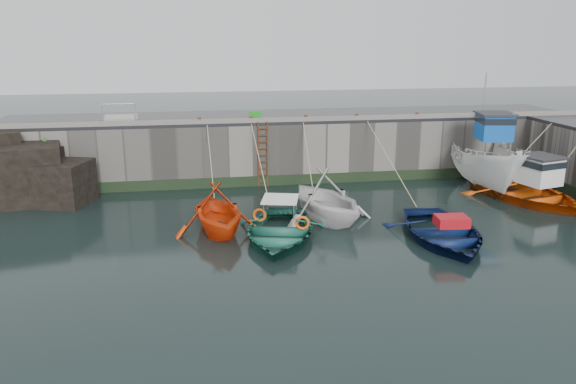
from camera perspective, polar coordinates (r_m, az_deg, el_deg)
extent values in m
plane|color=black|center=(19.09, 7.22, -6.71)|extent=(120.00, 120.00, 0.00)
cube|color=slate|center=(30.39, 0.58, 4.75)|extent=(30.00, 5.00, 3.00)
cube|color=black|center=(30.14, 0.59, 7.70)|extent=(30.00, 5.00, 0.16)
cube|color=slate|center=(27.83, 1.45, 7.41)|extent=(30.00, 0.30, 0.20)
cube|color=black|center=(28.23, 1.48, 1.30)|extent=(30.00, 0.08, 0.50)
cube|color=black|center=(27.66, -25.57, 1.70)|extent=(4.05, 3.66, 2.60)
cube|color=black|center=(26.72, -22.11, 0.87)|extent=(2.96, 2.83, 1.90)
cube|color=black|center=(28.04, -23.64, 1.78)|extent=(2.01, 1.83, 2.30)
cone|color=#2D591E|center=(27.18, -25.08, 3.45)|extent=(0.44, 0.44, 0.45)
cone|color=#2D591E|center=(27.76, -26.58, 4.97)|extent=(0.44, 0.44, 0.45)
cone|color=#2D591E|center=(26.44, -22.99, 2.26)|extent=(0.44, 0.44, 0.45)
cone|color=#2D591E|center=(27.91, -23.47, 4.75)|extent=(0.44, 0.44, 0.45)
cylinder|color=#3F1E0F|center=(27.55, -3.03, 3.81)|extent=(0.07, 0.07, 3.20)
cylinder|color=#3F1E0F|center=(27.61, -2.12, 3.85)|extent=(0.07, 0.07, 3.20)
cube|color=#3F1E0F|center=(27.87, -2.54, 1.10)|extent=(0.44, 0.06, 0.05)
cube|color=#3F1E0F|center=(27.79, -2.54, 1.76)|extent=(0.44, 0.06, 0.05)
cube|color=#3F1E0F|center=(27.71, -2.55, 2.42)|extent=(0.44, 0.06, 0.05)
cube|color=#3F1E0F|center=(27.64, -2.56, 3.09)|extent=(0.44, 0.06, 0.05)
cube|color=#3F1E0F|center=(27.57, -2.57, 3.76)|extent=(0.44, 0.06, 0.05)
cube|color=#3F1E0F|center=(27.50, -2.58, 4.43)|extent=(0.44, 0.06, 0.05)
cube|color=#3F1E0F|center=(27.44, -2.59, 5.11)|extent=(0.44, 0.06, 0.05)
cube|color=#3F1E0F|center=(27.38, -2.59, 5.79)|extent=(0.44, 0.06, 0.05)
cube|color=#3F1E0F|center=(27.33, -2.60, 6.47)|extent=(0.44, 0.06, 0.05)
imported|color=red|center=(21.68, -7.15, -3.95)|extent=(4.14, 4.62, 2.19)
imported|color=#195746|center=(20.78, -0.91, -4.71)|extent=(4.91, 5.99, 1.08)
imported|color=silver|center=(22.85, 3.87, -2.83)|extent=(5.22, 5.61, 2.42)
imported|color=#0A1740|center=(21.40, 15.36, -4.68)|extent=(4.28, 5.65, 1.10)
imported|color=white|center=(29.26, 19.47, 2.53)|extent=(4.00, 7.64, 2.81)
cube|color=#0B4CB0|center=(28.35, 20.21, 6.20)|extent=(1.65, 1.73, 1.20)
cube|color=black|center=(28.30, 20.28, 6.90)|extent=(1.72, 1.80, 0.28)
cube|color=#262628|center=(28.26, 20.33, 7.48)|extent=(1.88, 1.96, 0.08)
cylinder|color=#A5A8AD|center=(29.92, 19.26, 8.48)|extent=(0.08, 0.08, 3.00)
imported|color=#DF4F0B|center=(27.72, 23.00, -0.19)|extent=(5.58, 6.82, 1.23)
cube|color=white|center=(27.05, 24.18, 1.98)|extent=(1.73, 1.80, 1.20)
cube|color=black|center=(26.98, 24.26, 2.70)|extent=(1.80, 1.87, 0.28)
cube|color=#262628|center=(26.92, 24.33, 3.30)|extent=(1.97, 2.04, 0.08)
cylinder|color=#A5A8AD|center=(28.08, 21.70, 4.58)|extent=(0.08, 0.08, 3.00)
cube|color=#198A1A|center=(29.38, -3.30, 7.93)|extent=(0.63, 0.46, 0.31)
cylinder|color=#A5A8AD|center=(28.04, -18.34, 7.53)|extent=(0.05, 0.05, 1.00)
cylinder|color=#A5A8AD|center=(27.85, -15.26, 7.72)|extent=(0.05, 0.05, 1.00)
cylinder|color=#A5A8AD|center=(27.88, -16.88, 8.56)|extent=(1.50, 0.05, 0.05)
cube|color=gray|center=(28.48, -16.62, 6.94)|extent=(1.60, 0.35, 0.18)
cube|color=gray|center=(28.80, -16.57, 7.40)|extent=(1.60, 0.35, 0.18)
cylinder|color=#3F1E0F|center=(27.42, -8.99, 7.19)|extent=(0.18, 0.18, 0.28)
cylinder|color=#3F1E0F|center=(27.56, -3.74, 7.39)|extent=(0.18, 0.18, 0.28)
cylinder|color=#3F1E0F|center=(27.96, 1.82, 7.53)|extent=(0.18, 0.18, 0.28)
cylinder|color=#3F1E0F|center=(28.58, 6.98, 7.60)|extent=(0.18, 0.18, 0.28)
cylinder|color=#3F1E0F|center=(29.64, 12.98, 7.60)|extent=(0.18, 0.18, 0.28)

